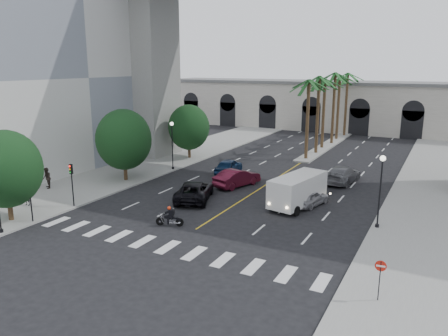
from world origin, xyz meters
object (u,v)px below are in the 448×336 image
lamp_post_right (381,185)px  motorcycle_rider (170,217)px  car_a (311,198)px  traffic_signal_far (72,178)px  lamp_post_left_far (172,141)px  car_d (342,174)px  pedestrian_b (47,178)px  do_not_enter_sign (380,272)px  car_e (229,166)px  pedestrian_a (27,195)px  cargo_van (298,189)px  car_c (194,191)px  car_b (237,178)px  traffic_signal_near (30,190)px

lamp_post_right → motorcycle_rider: 14.98m
car_a → traffic_signal_far: bearing=43.9°
lamp_post_left_far → car_d: size_ratio=0.94×
lamp_post_left_far → pedestrian_b: size_ratio=2.74×
pedestrian_b → do_not_enter_sign: do_not_enter_sign is taller
car_e → pedestrian_a: (-9.57, -17.57, 0.21)m
traffic_signal_far → car_e: 17.17m
cargo_van → pedestrian_b: (-22.18, -6.09, -0.32)m
traffic_signal_far → car_c: (7.62, 6.38, -1.70)m
car_c → car_e: car_c is taller
car_c → lamp_post_right: bearing=160.4°
pedestrian_a → lamp_post_right: bearing=9.1°
pedestrian_b → pedestrian_a: bearing=-20.9°
car_d → lamp_post_right: bearing=120.8°
lamp_post_left_far → car_e: (6.15, 1.47, -2.42)m
car_e → car_d: bearing=-177.4°
motorcycle_rider → pedestrian_a: (-12.85, -1.83, 0.34)m
car_c → pedestrian_a: bearing=15.6°
car_b → pedestrian_a: (-12.52, -13.55, 0.18)m
car_a → cargo_van: bearing=53.4°
pedestrian_b → do_not_enter_sign: size_ratio=0.87×
car_b → do_not_enter_sign: bearing=151.3°
pedestrian_a → do_not_enter_sign: (27.82, -2.16, 0.62)m
pedestrian_b → traffic_signal_near: bearing=-9.8°
lamp_post_right → pedestrian_b: (-28.84, -3.83, -2.09)m
traffic_signal_near → lamp_post_right: bearing=24.8°
lamp_post_right → motorcycle_rider: bearing=-154.9°
pedestrian_a → car_e: bearing=53.4°
car_c → car_e: (-1.57, 9.59, -0.00)m
car_c → car_a: bearing=178.4°
car_d → pedestrian_a: size_ratio=3.30×
cargo_van → pedestrian_b: 23.00m
car_c → car_e: size_ratio=1.23×
traffic_signal_near → motorcycle_rider: size_ratio=1.84×
traffic_signal_near → car_c: 12.99m
lamp_post_left_far → car_d: bearing=11.0°
traffic_signal_far → pedestrian_a: size_ratio=2.12×
lamp_post_left_far → car_e: 6.77m
lamp_post_right → car_c: (-15.08, -0.12, -2.41)m
traffic_signal_near → car_a: bearing=38.5°
car_d → pedestrian_b: pedestrian_b is taller
lamp_post_right → cargo_van: bearing=161.3°
traffic_signal_far → car_e: bearing=69.3°
traffic_signal_near → motorcycle_rider: traffic_signal_near is taller
traffic_signal_far → car_a: bearing=29.2°
car_d → do_not_enter_sign: (6.67, -21.71, 0.81)m
lamp_post_left_far → do_not_enter_sign: 30.52m
lamp_post_left_far → do_not_enter_sign: lamp_post_left_far is taller
car_b → cargo_van: cargo_van is taller
lamp_post_right → traffic_signal_far: size_ratio=1.47×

